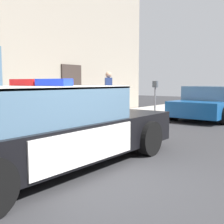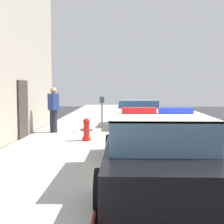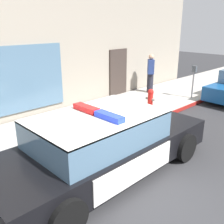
# 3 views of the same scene
# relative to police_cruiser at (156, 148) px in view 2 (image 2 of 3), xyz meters

# --- Properties ---
(sidewalk) EXTENTS (48.00, 2.97, 0.15)m
(sidewalk) POSITION_rel_police_cruiser_xyz_m (0.04, 2.55, -0.61)
(sidewalk) COLOR #B2ADA3
(sidewalk) RESTS_ON ground
(curb_red_paint) EXTENTS (28.80, 0.04, 0.14)m
(curb_red_paint) POSITION_rel_police_cruiser_xyz_m (0.04, 1.05, -0.61)
(curb_red_paint) COLOR maroon
(curb_red_paint) RESTS_ON ground
(police_cruiser) EXTENTS (5.11, 2.16, 1.49)m
(police_cruiser) POSITION_rel_police_cruiser_xyz_m (0.00, 0.00, 0.00)
(police_cruiser) COLOR black
(police_cruiser) RESTS_ON ground
(fire_hydrant) EXTENTS (0.34, 0.39, 0.73)m
(fire_hydrant) POSITION_rel_police_cruiser_xyz_m (4.01, 1.82, -0.18)
(fire_hydrant) COLOR red
(fire_hydrant) RESTS_ON sidewalk
(car_down_street) EXTENTS (4.61, 2.15, 1.29)m
(car_down_street) POSITION_rel_police_cruiser_xyz_m (8.41, -0.05, -0.05)
(car_down_street) COLOR #144C8C
(car_down_street) RESTS_ON ground
(pedestrian_on_sidewalk) EXTENTS (0.47, 0.47, 1.71)m
(pedestrian_on_sidewalk) POSITION_rel_police_cruiser_xyz_m (5.86, 3.28, 0.33)
(pedestrian_on_sidewalk) COLOR #23232D
(pedestrian_on_sidewalk) RESTS_ON sidewalk
(parking_meter) EXTENTS (0.12, 0.18, 1.34)m
(parking_meter) POSITION_rel_police_cruiser_xyz_m (6.39, 1.47, 0.40)
(parking_meter) COLOR slate
(parking_meter) RESTS_ON sidewalk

